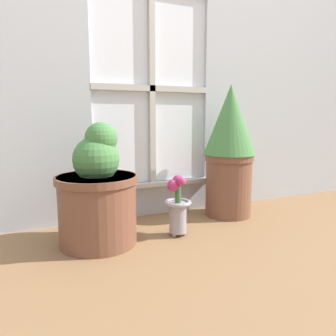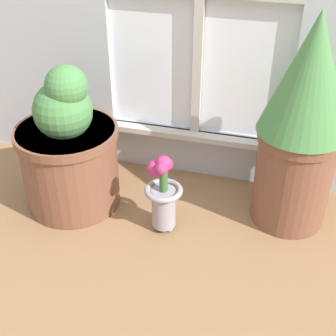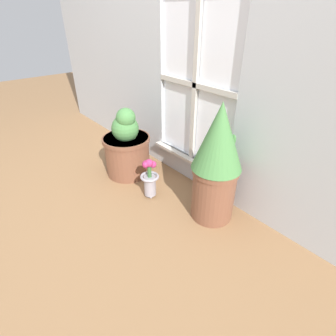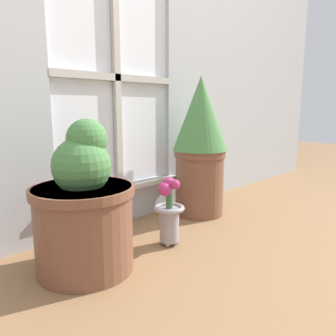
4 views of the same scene
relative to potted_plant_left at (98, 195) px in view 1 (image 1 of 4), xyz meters
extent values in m
plane|color=olive|center=(0.42, -0.26, -0.24)|extent=(10.00, 10.00, 0.00)
cube|color=#B2B7BC|center=(1.71, 0.36, 1.01)|extent=(1.83, 0.05, 2.50)
cube|color=#B2B7BC|center=(0.42, 0.36, -0.14)|extent=(0.74, 0.05, 0.21)
cube|color=white|center=(0.42, 0.37, 0.54)|extent=(0.74, 0.02, 1.14)
cube|color=#BCB7AD|center=(0.42, 0.35, 0.54)|extent=(0.04, 0.02, 1.14)
cube|color=#BCB7AD|center=(0.42, 0.35, 0.54)|extent=(0.74, 0.02, 0.04)
cube|color=#BCB7AD|center=(0.42, 0.32, -0.04)|extent=(0.80, 0.06, 0.02)
cylinder|color=brown|center=(0.00, 0.00, -0.07)|extent=(0.37, 0.37, 0.34)
cylinder|color=brown|center=(0.00, 0.00, 0.08)|extent=(0.39, 0.39, 0.03)
cylinder|color=#38281E|center=(0.00, 0.00, 0.09)|extent=(0.34, 0.34, 0.01)
sphere|color=#477F42|center=(0.00, 0.00, 0.17)|extent=(0.22, 0.22, 0.22)
sphere|color=#477F42|center=(0.03, 0.00, 0.27)|extent=(0.15, 0.15, 0.15)
ellipsoid|color=#477F42|center=(0.06, 0.00, 0.16)|extent=(0.03, 0.14, 0.17)
cylinder|color=brown|center=(0.85, 0.13, -0.05)|extent=(0.28, 0.28, 0.38)
cylinder|color=brown|center=(0.85, 0.13, 0.12)|extent=(0.30, 0.30, 0.04)
cylinder|color=#38281E|center=(0.85, 0.13, 0.14)|extent=(0.26, 0.26, 0.01)
cone|color=#477F42|center=(0.85, 0.13, 0.35)|extent=(0.32, 0.32, 0.42)
ellipsoid|color=#477F42|center=(0.83, 0.24, 0.25)|extent=(0.16, 0.05, 0.22)
sphere|color=#99939E|center=(0.40, -0.03, -0.23)|extent=(0.02, 0.02, 0.02)
sphere|color=#99939E|center=(0.37, -0.08, -0.23)|extent=(0.02, 0.02, 0.02)
sphere|color=#99939E|center=(0.43, -0.08, -0.23)|extent=(0.02, 0.02, 0.02)
cylinder|color=#99939E|center=(0.40, -0.06, -0.14)|extent=(0.09, 0.09, 0.16)
torus|color=#99939E|center=(0.40, -0.06, -0.07)|extent=(0.14, 0.14, 0.02)
cylinder|color=#386633|center=(0.40, -0.06, -0.02)|extent=(0.03, 0.03, 0.09)
sphere|color=#B22D66|center=(0.40, -0.06, 0.05)|extent=(0.06, 0.06, 0.06)
sphere|color=#B22D66|center=(0.40, -0.03, 0.03)|extent=(0.05, 0.05, 0.05)
sphere|color=#B22D66|center=(0.37, -0.07, 0.03)|extent=(0.06, 0.06, 0.06)
sphere|color=#B22D66|center=(0.40, -0.10, 0.05)|extent=(0.04, 0.04, 0.04)
camera|label=1|loc=(-0.32, -1.53, 0.38)|focal=35.00mm
camera|label=2|loc=(0.78, -1.38, 0.94)|focal=50.00mm
camera|label=3|loc=(1.73, -1.01, 0.99)|focal=28.00mm
camera|label=4|loc=(-0.62, -1.08, 0.39)|focal=35.00mm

